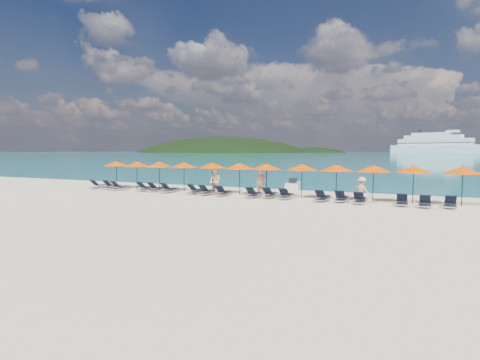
% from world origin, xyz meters
% --- Properties ---
extents(ground, '(1400.00, 1400.00, 0.00)m').
position_xyz_m(ground, '(0.00, 0.00, 0.00)').
color(ground, beige).
extents(sea, '(1600.00, 1300.00, 0.01)m').
position_xyz_m(sea, '(0.00, 660.00, 0.01)').
color(sea, '#1FA9B2').
rests_on(sea, ground).
extents(headland_main, '(374.00, 242.00, 126.50)m').
position_xyz_m(headland_main, '(-300.00, 540.00, -38.00)').
color(headland_main, black).
rests_on(headland_main, ground).
extents(headland_small, '(162.00, 126.00, 85.50)m').
position_xyz_m(headland_small, '(-150.00, 560.00, -35.00)').
color(headland_small, black).
rests_on(headland_small, ground).
extents(cruise_ship, '(139.24, 72.32, 39.20)m').
position_xyz_m(cruise_ship, '(21.25, 576.86, 10.20)').
color(cruise_ship, white).
rests_on(cruise_ship, ground).
extents(jetski, '(1.48, 2.70, 0.91)m').
position_xyz_m(jetski, '(1.38, 9.58, 0.37)').
color(jetski, silver).
rests_on(jetski, ground).
extents(beachgoer_a, '(0.71, 0.50, 1.85)m').
position_xyz_m(beachgoer_a, '(0.69, 4.85, 0.93)').
color(beachgoer_a, '#DEA37C').
rests_on(beachgoer_a, ground).
extents(beachgoer_b, '(0.98, 0.73, 1.80)m').
position_xyz_m(beachgoer_b, '(-2.77, 4.60, 0.90)').
color(beachgoer_b, '#DEA37C').
rests_on(beachgoer_b, ground).
extents(beachgoer_c, '(1.12, 0.85, 1.57)m').
position_xyz_m(beachgoer_c, '(7.53, 3.79, 0.79)').
color(beachgoer_c, '#DEA37C').
rests_on(beachgoer_c, ground).
extents(umbrella_0, '(2.10, 2.10, 2.28)m').
position_xyz_m(umbrella_0, '(-12.61, 5.26, 2.02)').
color(umbrella_0, black).
rests_on(umbrella_0, ground).
extents(umbrella_1, '(2.10, 2.10, 2.28)m').
position_xyz_m(umbrella_1, '(-10.30, 5.10, 2.02)').
color(umbrella_1, black).
rests_on(umbrella_1, ground).
extents(umbrella_2, '(2.10, 2.10, 2.28)m').
position_xyz_m(umbrella_2, '(-8.06, 5.10, 2.02)').
color(umbrella_2, black).
rests_on(umbrella_2, ground).
extents(umbrella_3, '(2.10, 2.10, 2.28)m').
position_xyz_m(umbrella_3, '(-5.74, 5.08, 2.02)').
color(umbrella_3, black).
rests_on(umbrella_3, ground).
extents(umbrella_4, '(2.10, 2.10, 2.28)m').
position_xyz_m(umbrella_4, '(-3.37, 5.25, 2.02)').
color(umbrella_4, black).
rests_on(umbrella_4, ground).
extents(umbrella_5, '(2.10, 2.10, 2.28)m').
position_xyz_m(umbrella_5, '(-1.05, 5.08, 2.02)').
color(umbrella_5, black).
rests_on(umbrella_5, ground).
extents(umbrella_6, '(2.10, 2.10, 2.28)m').
position_xyz_m(umbrella_6, '(1.03, 4.99, 2.02)').
color(umbrella_6, black).
rests_on(umbrella_6, ground).
extents(umbrella_7, '(2.10, 2.10, 2.28)m').
position_xyz_m(umbrella_7, '(3.51, 5.02, 2.02)').
color(umbrella_7, black).
rests_on(umbrella_7, ground).
extents(umbrella_8, '(2.10, 2.10, 2.28)m').
position_xyz_m(umbrella_8, '(5.77, 4.98, 2.02)').
color(umbrella_8, black).
rests_on(umbrella_8, ground).
extents(umbrella_9, '(2.10, 2.10, 2.28)m').
position_xyz_m(umbrella_9, '(7.97, 5.13, 2.02)').
color(umbrella_9, black).
rests_on(umbrella_9, ground).
extents(umbrella_10, '(2.10, 2.10, 2.28)m').
position_xyz_m(umbrella_10, '(10.21, 4.99, 2.02)').
color(umbrella_10, black).
rests_on(umbrella_10, ground).
extents(umbrella_11, '(2.10, 2.10, 2.28)m').
position_xyz_m(umbrella_11, '(12.71, 5.14, 2.02)').
color(umbrella_11, black).
rests_on(umbrella_11, ground).
extents(lounger_0, '(0.66, 1.72, 0.66)m').
position_xyz_m(lounger_0, '(-13.18, 3.88, 0.24)').
color(lounger_0, silver).
rests_on(lounger_0, ground).
extents(lounger_1, '(0.67, 1.72, 0.66)m').
position_xyz_m(lounger_1, '(-12.03, 4.09, 0.24)').
color(lounger_1, silver).
rests_on(lounger_1, ground).
extents(lounger_2, '(0.74, 1.74, 0.66)m').
position_xyz_m(lounger_2, '(-10.84, 3.72, 0.24)').
color(lounger_2, silver).
rests_on(lounger_2, ground).
extents(lounger_3, '(0.65, 1.71, 0.66)m').
position_xyz_m(lounger_3, '(-8.57, 4.05, 0.24)').
color(lounger_3, silver).
rests_on(lounger_3, ground).
extents(lounger_4, '(0.73, 1.74, 0.66)m').
position_xyz_m(lounger_4, '(-7.52, 4.05, 0.24)').
color(lounger_4, silver).
rests_on(lounger_4, ground).
extents(lounger_5, '(0.70, 1.73, 0.66)m').
position_xyz_m(lounger_5, '(-6.23, 3.92, 0.24)').
color(lounger_5, silver).
rests_on(lounger_5, ground).
extents(lounger_6, '(0.76, 1.75, 0.66)m').
position_xyz_m(lounger_6, '(-4.01, 4.07, 0.24)').
color(lounger_6, silver).
rests_on(lounger_6, ground).
extents(lounger_7, '(0.63, 1.70, 0.66)m').
position_xyz_m(lounger_7, '(-2.93, 3.77, 0.24)').
color(lounger_7, silver).
rests_on(lounger_7, ground).
extents(lounger_8, '(0.74, 1.74, 0.66)m').
position_xyz_m(lounger_8, '(-1.62, 3.70, 0.24)').
color(lounger_8, silver).
rests_on(lounger_8, ground).
extents(lounger_9, '(0.73, 1.74, 0.66)m').
position_xyz_m(lounger_9, '(0.61, 3.75, 0.24)').
color(lounger_9, silver).
rests_on(lounger_9, ground).
extents(lounger_10, '(0.65, 1.71, 0.66)m').
position_xyz_m(lounger_10, '(1.69, 4.07, 0.24)').
color(lounger_10, silver).
rests_on(lounger_10, ground).
extents(lounger_11, '(0.71, 1.73, 0.66)m').
position_xyz_m(lounger_11, '(2.82, 3.94, 0.24)').
color(lounger_11, silver).
rests_on(lounger_11, ground).
extents(lounger_12, '(0.68, 1.72, 0.66)m').
position_xyz_m(lounger_12, '(5.19, 3.87, 0.24)').
color(lounger_12, silver).
rests_on(lounger_12, ground).
extents(lounger_13, '(0.66, 1.71, 0.66)m').
position_xyz_m(lounger_13, '(6.30, 4.08, 0.24)').
color(lounger_13, silver).
rests_on(lounger_13, ground).
extents(lounger_14, '(0.66, 1.72, 0.66)m').
position_xyz_m(lounger_14, '(7.43, 3.77, 0.24)').
color(lounger_14, silver).
rests_on(lounger_14, ground).
extents(lounger_15, '(0.70, 1.73, 0.66)m').
position_xyz_m(lounger_15, '(9.71, 3.93, 0.24)').
color(lounger_15, silver).
rests_on(lounger_15, ground).
extents(lounger_16, '(0.65, 1.71, 0.66)m').
position_xyz_m(lounger_16, '(10.88, 3.79, 0.24)').
color(lounger_16, silver).
rests_on(lounger_16, ground).
extents(lounger_17, '(0.63, 1.70, 0.66)m').
position_xyz_m(lounger_17, '(12.12, 4.08, 0.24)').
color(lounger_17, silver).
rests_on(lounger_17, ground).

